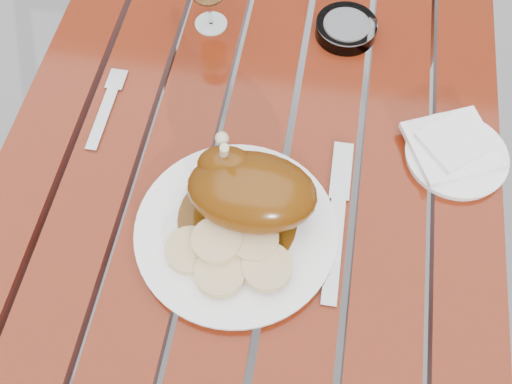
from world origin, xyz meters
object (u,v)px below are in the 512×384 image
dinner_plate (236,232)px  ashtray (346,29)px  side_plate (456,156)px  table (255,230)px

dinner_plate → ashtray: size_ratio=2.68×
side_plate → ashtray: (-0.20, 0.24, 0.01)m
table → dinner_plate: (0.00, -0.19, 0.38)m
table → ashtray: ashtray is taller
dinner_plate → ashtray: 0.45m
side_plate → table: bearing=-179.4°
table → dinner_plate: 0.43m
dinner_plate → side_plate: dinner_plate is taller
dinner_plate → ashtray: ashtray is taller
dinner_plate → side_plate: bearing=30.8°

